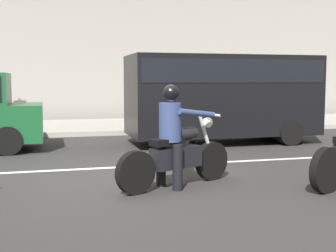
# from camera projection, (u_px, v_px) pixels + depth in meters

# --- Properties ---
(ground_plane) EXTENTS (80.00, 80.00, 0.00)m
(ground_plane) POSITION_uv_depth(u_px,v_px,m) (121.00, 178.00, 7.60)
(ground_plane) COLOR #2D2D2D
(sidewalk_slab) EXTENTS (40.00, 4.40, 0.14)m
(sidewalk_slab) POSITION_uv_depth(u_px,v_px,m) (83.00, 127.00, 15.28)
(sidewalk_slab) COLOR #99968E
(sidewalk_slab) RESTS_ON ground_plane
(building_facade) EXTENTS (40.00, 1.40, 9.21)m
(building_facade) POSITION_uv_depth(u_px,v_px,m) (75.00, 6.00, 18.09)
(building_facade) COLOR gray
(building_facade) RESTS_ON ground_plane
(lane_marking_stripe) EXTENTS (18.00, 0.14, 0.01)m
(lane_marking_stripe) POSITION_uv_depth(u_px,v_px,m) (145.00, 166.00, 8.62)
(lane_marking_stripe) COLOR silver
(lane_marking_stripe) RESTS_ON ground_plane
(motorcycle_with_rider_denim_blue) EXTENTS (2.01, 1.05, 1.57)m
(motorcycle_with_rider_denim_blue) POSITION_uv_depth(u_px,v_px,m) (176.00, 145.00, 6.89)
(motorcycle_with_rider_denim_blue) COLOR black
(motorcycle_with_rider_denim_blue) RESTS_ON ground_plane
(parked_van_black) EXTENTS (4.83, 1.96, 2.26)m
(parked_van_black) POSITION_uv_depth(u_px,v_px,m) (222.00, 93.00, 11.69)
(parked_van_black) COLOR black
(parked_van_black) RESTS_ON ground_plane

